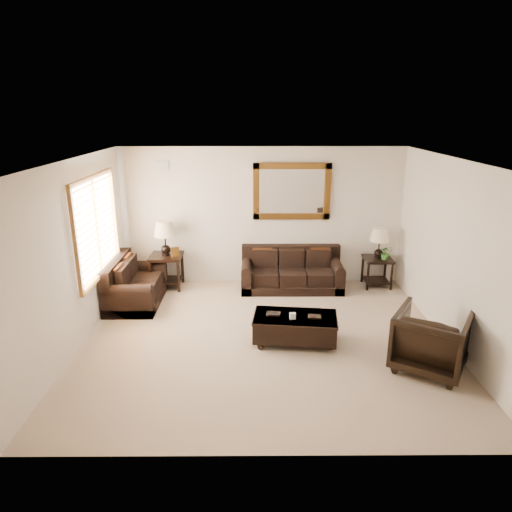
{
  "coord_description": "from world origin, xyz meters",
  "views": [
    {
      "loc": [
        -0.17,
        -6.29,
        3.35
      ],
      "look_at": [
        -0.13,
        0.6,
        1.14
      ],
      "focal_mm": 32.0,
      "sensor_mm": 36.0,
      "label": 1
    }
  ],
  "objects_px": {
    "loveseat": "(133,287)",
    "armchair": "(431,338)",
    "sofa": "(291,274)",
    "end_table_left": "(166,245)",
    "coffee_table": "(295,326)",
    "end_table_right": "(379,249)"
  },
  "relations": [
    {
      "from": "end_table_right",
      "to": "armchair",
      "type": "distance_m",
      "value": 3.06
    },
    {
      "from": "end_table_left",
      "to": "end_table_right",
      "type": "relative_size",
      "value": 1.14
    },
    {
      "from": "sofa",
      "to": "end_table_left",
      "type": "bearing_deg",
      "value": 179.05
    },
    {
      "from": "coffee_table",
      "to": "armchair",
      "type": "bearing_deg",
      "value": -16.71
    },
    {
      "from": "sofa",
      "to": "armchair",
      "type": "bearing_deg",
      "value": -61.33
    },
    {
      "from": "end_table_right",
      "to": "coffee_table",
      "type": "distance_m",
      "value": 2.97
    },
    {
      "from": "sofa",
      "to": "end_table_left",
      "type": "distance_m",
      "value": 2.51
    },
    {
      "from": "coffee_table",
      "to": "armchair",
      "type": "height_order",
      "value": "armchair"
    },
    {
      "from": "sofa",
      "to": "loveseat",
      "type": "height_order",
      "value": "loveseat"
    },
    {
      "from": "sofa",
      "to": "end_table_left",
      "type": "relative_size",
      "value": 1.45
    },
    {
      "from": "loveseat",
      "to": "armchair",
      "type": "relative_size",
      "value": 1.61
    },
    {
      "from": "end_table_left",
      "to": "coffee_table",
      "type": "bearing_deg",
      "value": -44.15
    },
    {
      "from": "armchair",
      "to": "coffee_table",
      "type": "bearing_deg",
      "value": 8.79
    },
    {
      "from": "sofa",
      "to": "end_table_left",
      "type": "xyz_separation_m",
      "value": [
        -2.44,
        0.04,
        0.59
      ]
    },
    {
      "from": "loveseat",
      "to": "end_table_right",
      "type": "relative_size",
      "value": 1.24
    },
    {
      "from": "loveseat",
      "to": "coffee_table",
      "type": "xyz_separation_m",
      "value": [
        2.8,
        -1.5,
        -0.04
      ]
    },
    {
      "from": "loveseat",
      "to": "armchair",
      "type": "xyz_separation_m",
      "value": [
        4.55,
        -2.26,
        0.15
      ]
    },
    {
      "from": "loveseat",
      "to": "armchair",
      "type": "distance_m",
      "value": 5.08
    },
    {
      "from": "sofa",
      "to": "loveseat",
      "type": "xyz_separation_m",
      "value": [
        -2.92,
        -0.71,
        0.02
      ]
    },
    {
      "from": "end_table_left",
      "to": "loveseat",
      "type": "bearing_deg",
      "value": -122.77
    },
    {
      "from": "sofa",
      "to": "end_table_right",
      "type": "xyz_separation_m",
      "value": [
        1.7,
        0.08,
        0.48
      ]
    },
    {
      "from": "loveseat",
      "to": "end_table_right",
      "type": "xyz_separation_m",
      "value": [
        4.62,
        0.79,
        0.47
      ]
    }
  ]
}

